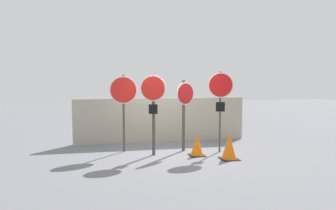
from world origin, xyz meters
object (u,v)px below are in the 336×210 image
stop_sign_2 (185,104)px  traffic_cone_1 (197,146)px  stop_sign_0 (124,96)px  stop_sign_3 (221,92)px  traffic_cone_0 (229,147)px  stop_sign_1 (153,101)px

stop_sign_2 → traffic_cone_1: 1.30m
stop_sign_0 → stop_sign_3: (2.74, -0.60, 0.11)m
traffic_cone_0 → traffic_cone_1: 0.92m
stop_sign_3 → traffic_cone_0: 1.64m
stop_sign_0 → stop_sign_3: stop_sign_3 is taller
stop_sign_2 → traffic_cone_1: bearing=-101.2°
stop_sign_0 → stop_sign_1: bearing=-33.4°
stop_sign_0 → stop_sign_1: size_ratio=1.01×
stop_sign_1 → stop_sign_3: (1.96, 0.00, 0.23)m
traffic_cone_0 → stop_sign_2: bearing=127.8°
traffic_cone_0 → traffic_cone_1: (-0.73, 0.56, -0.06)m
stop_sign_2 → stop_sign_0: bearing=143.6°
stop_sign_2 → stop_sign_1: bearing=171.3°
stop_sign_2 → traffic_cone_0: 1.85m
stop_sign_0 → stop_sign_2: (1.76, -0.24, -0.24)m
stop_sign_0 → stop_sign_3: bearing=-8.1°
traffic_cone_0 → traffic_cone_1: traffic_cone_0 is taller
stop_sign_1 → stop_sign_2: (0.99, 0.36, -0.13)m
stop_sign_3 → stop_sign_0: bearing=179.9°
stop_sign_0 → traffic_cone_0: bearing=-23.8°
stop_sign_0 → traffic_cone_1: bearing=-19.7°
stop_sign_3 → traffic_cone_0: (-0.05, -0.83, -1.41)m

